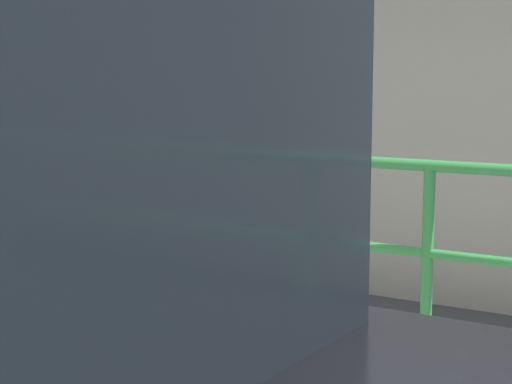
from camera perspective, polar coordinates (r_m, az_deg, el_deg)
The scene contains 3 objects.
parking_meter at distance 2.93m, azimuth -0.06°, elevation -0.32°, with size 0.19×0.20×1.40m.
pedestrian_at_meter at distance 3.20m, azimuth -7.47°, elevation -2.50°, with size 0.58×0.50×1.57m.
background_railing at distance 4.43m, azimuth 11.39°, elevation -1.53°, with size 24.06×0.06×1.03m.
Camera 1 is at (1.53, -1.98, 1.60)m, focal length 60.24 mm.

